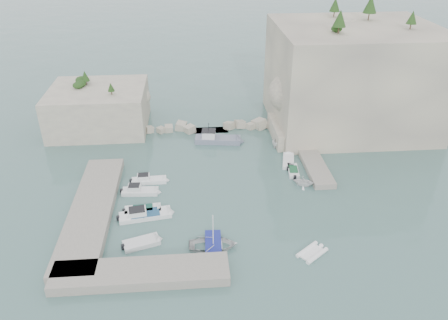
{
  "coord_description": "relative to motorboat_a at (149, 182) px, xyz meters",
  "views": [
    {
      "loc": [
        -4.2,
        -46.15,
        32.45
      ],
      "look_at": [
        0.0,
        6.0,
        3.0
      ],
      "focal_mm": 35.0,
      "sensor_mm": 36.0,
      "label": 1
    }
  ],
  "objects": [
    {
      "name": "motorboat_d",
      "position": [
        0.1,
        -8.0,
        0.0
      ],
      "size": [
        7.18,
        3.13,
        1.4
      ],
      "primitive_type": null,
      "rotation": [
        0.0,
        0.0,
        0.16
      ],
      "color": "white",
      "rests_on": "ground"
    },
    {
      "name": "quay_south",
      "position": [
        0.46,
        -18.36,
        0.55
      ],
      "size": [
        18.0,
        4.0,
        1.1
      ],
      "primitive_type": "cube",
      "color": "#9E9689",
      "rests_on": "ground"
    },
    {
      "name": "tender_east_d",
      "position": [
        20.89,
        9.12,
        0.0
      ],
      "size": [
        4.73,
        2.9,
        1.71
      ],
      "primitive_type": "imported",
      "rotation": [
        0.0,
        0.0,
        1.87
      ],
      "color": "white",
      "rests_on": "ground"
    },
    {
      "name": "ground",
      "position": [
        10.46,
        -5.86,
        0.0
      ],
      "size": [
        400.0,
        400.0,
        0.0
      ],
      "primitive_type": "plane",
      "color": "#4A6F6A",
      "rests_on": "ground"
    },
    {
      "name": "motorboat_e",
      "position": [
        0.07,
        -13.21,
        0.0
      ],
      "size": [
        4.77,
        3.11,
        0.7
      ],
      "primitive_type": null,
      "rotation": [
        0.0,
        0.0,
        0.32
      ],
      "color": "silver",
      "rests_on": "ground"
    },
    {
      "name": "tender_east_b",
      "position": [
        20.54,
        0.96,
        0.0
      ],
      "size": [
        1.81,
        4.22,
        0.7
      ],
      "primitive_type": null,
      "rotation": [
        0.0,
        0.0,
        1.47
      ],
      "color": "white",
      "rests_on": "ground"
    },
    {
      "name": "ledge_east",
      "position": [
        23.96,
        4.14,
        0.4
      ],
      "size": [
        3.0,
        16.0,
        0.8
      ],
      "primitive_type": "cube",
      "color": "#9E9689",
      "rests_on": "ground"
    },
    {
      "name": "cliff_east",
      "position": [
        33.46,
        17.14,
        8.5
      ],
      "size": [
        26.0,
        22.0,
        17.0
      ],
      "primitive_type": "cube",
      "color": "beige",
      "rests_on": "ground"
    },
    {
      "name": "tender_east_a",
      "position": [
        21.17,
        -2.52,
        0.0
      ],
      "size": [
        3.65,
        3.42,
        1.55
      ],
      "primitive_type": "imported",
      "rotation": [
        0.0,
        0.0,
        1.2
      ],
      "color": "white",
      "rests_on": "ground"
    },
    {
      "name": "quay_west",
      "position": [
        -6.54,
        -6.86,
        0.55
      ],
      "size": [
        5.0,
        24.0,
        1.1
      ],
      "primitive_type": "cube",
      "color": "#9E9689",
      "rests_on": "ground"
    },
    {
      "name": "inflatable_dinghy",
      "position": [
        18.81,
        -16.27,
        0.0
      ],
      "size": [
        4.01,
        3.68,
        0.44
      ],
      "primitive_type": null,
      "rotation": [
        0.0,
        0.0,
        0.66
      ],
      "color": "white",
      "rests_on": "ground"
    },
    {
      "name": "rowboat_mast",
      "position": [
        8.09,
        -14.39,
        2.66
      ],
      "size": [
        0.1,
        0.1,
        4.2
      ],
      "primitive_type": "cylinder",
      "color": "white",
      "rests_on": "rowboat"
    },
    {
      "name": "breakwater",
      "position": [
        9.46,
        16.14,
        0.7
      ],
      "size": [
        28.0,
        3.0,
        1.4
      ],
      "primitive_type": "cube",
      "color": "beige",
      "rests_on": "ground"
    },
    {
      "name": "motorboat_a",
      "position": [
        0.0,
        0.0,
        0.0
      ],
      "size": [
        5.29,
        1.79,
        1.4
      ],
      "primitive_type": null,
      "rotation": [
        0.0,
        0.0,
        0.04
      ],
      "color": "white",
      "rests_on": "ground"
    },
    {
      "name": "tender_east_c",
      "position": [
        20.45,
        3.89,
        0.0
      ],
      "size": [
        2.69,
        5.24,
        0.7
      ],
      "primitive_type": null,
      "rotation": [
        0.0,
        0.0,
        1.35
      ],
      "color": "white",
      "rests_on": "ground"
    },
    {
      "name": "work_boat",
      "position": [
        10.36,
        11.52,
        0.0
      ],
      "size": [
        8.34,
        3.45,
        2.2
      ],
      "primitive_type": null,
      "rotation": [
        0.0,
        0.0,
        -0.13
      ],
      "color": "slate",
      "rests_on": "ground"
    },
    {
      "name": "cliff_terrace",
      "position": [
        23.46,
        12.14,
        1.25
      ],
      "size": [
        8.0,
        10.0,
        2.5
      ],
      "primitive_type": "cube",
      "color": "beige",
      "rests_on": "ground"
    },
    {
      "name": "motorboat_c",
      "position": [
        -0.29,
        -6.9,
        0.0
      ],
      "size": [
        5.06,
        2.23,
        0.7
      ],
      "primitive_type": null,
      "rotation": [
        0.0,
        0.0,
        0.09
      ],
      "color": "white",
      "rests_on": "ground"
    },
    {
      "name": "vegetation",
      "position": [
        28.29,
        18.54,
        17.93
      ],
      "size": [
        53.48,
        13.88,
        13.4
      ],
      "color": "#1E4219",
      "rests_on": "ground"
    },
    {
      "name": "motorboat_b",
      "position": [
        -1.0,
        -2.67,
        0.0
      ],
      "size": [
        5.32,
        2.02,
        1.4
      ],
      "primitive_type": null,
      "rotation": [
        0.0,
        0.0,
        -0.06
      ],
      "color": "white",
      "rests_on": "ground"
    },
    {
      "name": "rowboat",
      "position": [
        8.09,
        -14.39,
        0.0
      ],
      "size": [
        5.54,
        4.04,
        1.12
      ],
      "primitive_type": "imported",
      "rotation": [
        0.0,
        0.0,
        1.54
      ],
      "color": "silver",
      "rests_on": "ground"
    },
    {
      "name": "outcrop_west",
      "position": [
        -9.54,
        19.14,
        3.5
      ],
      "size": [
        16.0,
        14.0,
        7.0
      ],
      "primitive_type": "cube",
      "color": "beige",
      "rests_on": "ground"
    }
  ]
}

